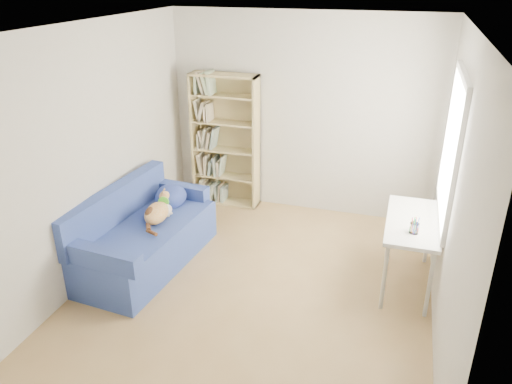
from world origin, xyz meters
TOP-DOWN VIEW (x-y plane):
  - ground at (0.00, 0.00)m, footprint 4.00×4.00m
  - room_shell at (0.10, 0.03)m, footprint 3.54×4.04m
  - sofa at (-1.34, 0.09)m, footprint 1.01×1.86m
  - bookshelf at (-1.01, 1.84)m, footprint 0.91×0.28m
  - desk at (1.47, 0.50)m, footprint 0.51×1.11m
  - pen_cup at (1.48, 0.22)m, footprint 0.09×0.09m

SIDE VIEW (x-z plane):
  - ground at x=0.00m, z-range 0.00..0.00m
  - sofa at x=-1.34m, z-range -0.10..0.78m
  - desk at x=1.47m, z-range 0.29..1.04m
  - pen_cup at x=1.48m, z-range 0.73..0.90m
  - bookshelf at x=-1.01m, z-range -0.07..1.74m
  - room_shell at x=0.10m, z-range 0.33..2.95m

